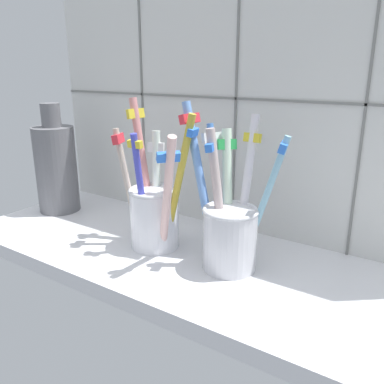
# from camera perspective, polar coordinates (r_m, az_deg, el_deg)

# --- Properties ---
(counter_slab) EXTENTS (0.64, 0.22, 0.02)m
(counter_slab) POSITION_cam_1_polar(r_m,az_deg,el_deg) (0.50, -0.28, -10.16)
(counter_slab) COLOR silver
(counter_slab) RESTS_ON ground
(tile_wall_back) EXTENTS (0.64, 0.02, 0.45)m
(tile_wall_back) POSITION_cam_1_polar(r_m,az_deg,el_deg) (0.55, 6.95, 15.66)
(tile_wall_back) COLOR silver
(tile_wall_back) RESTS_ON ground
(toothbrush_cup_left) EXTENTS (0.12, 0.09, 0.19)m
(toothbrush_cup_left) POSITION_cam_1_polar(r_m,az_deg,el_deg) (0.51, -5.19, -2.29)
(toothbrush_cup_left) COLOR white
(toothbrush_cup_left) RESTS_ON counter_slab
(toothbrush_cup_right) EXTENTS (0.13, 0.08, 0.19)m
(toothbrush_cup_right) POSITION_cam_1_polar(r_m,az_deg,el_deg) (0.46, 5.47, -4.51)
(toothbrush_cup_right) COLOR silver
(toothbrush_cup_right) RESTS_ON counter_slab
(ceramic_vase) EXTENTS (0.06, 0.06, 0.17)m
(ceramic_vase) POSITION_cam_1_polar(r_m,az_deg,el_deg) (0.66, -18.91, 3.44)
(ceramic_vase) COLOR slate
(ceramic_vase) RESTS_ON counter_slab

